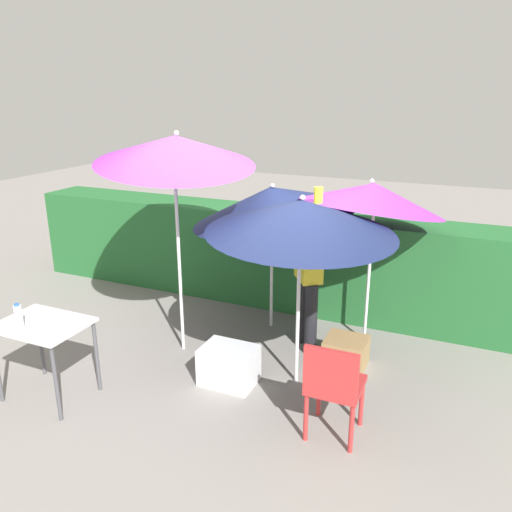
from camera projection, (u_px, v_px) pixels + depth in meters
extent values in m
plane|color=gray|center=(245.00, 360.00, 5.49)|extent=(24.00, 24.00, 0.00)
cube|color=#23602D|center=(297.00, 260.00, 6.73)|extent=(8.00, 0.70, 1.28)
cylinder|color=silver|center=(298.00, 311.00, 4.85)|extent=(0.04, 0.04, 1.55)
cone|color=#19234C|center=(301.00, 217.00, 4.56)|extent=(1.78, 1.77, 0.43)
sphere|color=silver|center=(303.00, 198.00, 4.51)|extent=(0.05, 0.05, 0.05)
cylinder|color=silver|center=(272.00, 272.00, 6.07)|extent=(0.04, 0.04, 1.41)
cone|color=#19234C|center=(272.00, 201.00, 5.78)|extent=(1.96, 1.93, 0.71)
sphere|color=silver|center=(273.00, 186.00, 5.69)|extent=(0.05, 0.05, 0.05)
cylinder|color=silver|center=(179.00, 262.00, 5.41)|extent=(0.04, 0.04, 2.08)
cone|color=purple|center=(175.00, 150.00, 5.05)|extent=(1.66, 1.65, 0.58)
sphere|color=silver|center=(176.00, 133.00, 5.00)|extent=(0.05, 0.05, 0.05)
cylinder|color=silver|center=(369.00, 277.00, 5.67)|extent=(0.04, 0.04, 1.58)
cone|color=purple|center=(373.00, 196.00, 5.40)|extent=(1.60, 1.59, 0.64)
sphere|color=silver|center=(372.00, 181.00, 5.37)|extent=(0.05, 0.05, 0.05)
cylinder|color=black|center=(311.00, 319.00, 5.51)|extent=(0.14, 0.14, 0.82)
cylinder|color=black|center=(303.00, 309.00, 5.77)|extent=(0.14, 0.14, 0.82)
cube|color=yellow|center=(309.00, 255.00, 5.43)|extent=(0.39, 0.42, 0.56)
sphere|color=#8C6647|center=(310.00, 220.00, 5.31)|extent=(0.22, 0.22, 0.22)
cylinder|color=yellow|center=(318.00, 215.00, 5.06)|extent=(0.13, 0.13, 0.56)
cylinder|color=#8C6647|center=(303.00, 251.00, 5.65)|extent=(0.13, 0.13, 0.52)
cylinder|color=#B72D2D|center=(361.00, 403.00, 4.36)|extent=(0.04, 0.04, 0.44)
cylinder|color=#B72D2D|center=(319.00, 393.00, 4.50)|extent=(0.04, 0.04, 0.44)
cylinder|color=#B72D2D|center=(351.00, 429.00, 4.03)|extent=(0.04, 0.04, 0.44)
cylinder|color=#B72D2D|center=(306.00, 417.00, 4.17)|extent=(0.04, 0.04, 0.44)
cube|color=#B72D2D|center=(336.00, 385.00, 4.19)|extent=(0.44, 0.44, 0.05)
cube|color=#B72D2D|center=(331.00, 373.00, 3.94)|extent=(0.44, 0.04, 0.40)
cube|color=silver|center=(229.00, 365.00, 5.01)|extent=(0.53, 0.39, 0.38)
cube|color=#9E7A4C|center=(346.00, 352.00, 5.33)|extent=(0.43, 0.40, 0.31)
cylinder|color=#4C4C51|center=(97.00, 356.00, 4.83)|extent=(0.04, 0.04, 0.74)
cylinder|color=#4C4C51|center=(40.00, 342.00, 5.11)|extent=(0.04, 0.04, 0.74)
cylinder|color=#4C4C51|center=(56.00, 384.00, 4.38)|extent=(0.04, 0.04, 0.74)
cube|color=silver|center=(42.00, 324.00, 4.62)|extent=(0.80, 0.60, 0.03)
cylinder|color=silver|center=(19.00, 317.00, 4.47)|extent=(0.07, 0.07, 0.22)
cylinder|color=#2D60B7|center=(17.00, 305.00, 4.44)|extent=(0.04, 0.04, 0.02)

